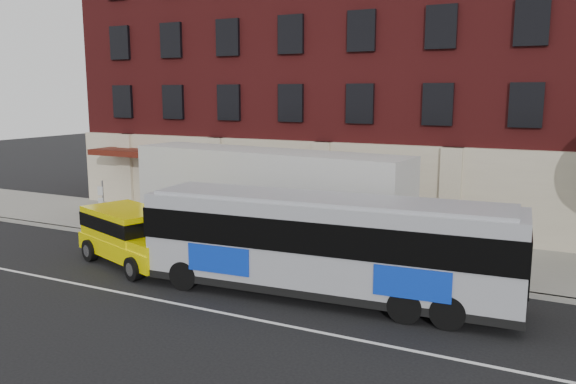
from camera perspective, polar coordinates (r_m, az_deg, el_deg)
The scene contains 9 objects.
ground at distance 17.89m, azimuth -11.82°, elevation -11.43°, with size 120.00×120.00×0.00m, color black.
sidewalk at distance 25.19m, azimuth 0.92°, elevation -4.75°, with size 60.00×6.00×0.15m, color gray.
kerb at distance 22.61m, azimuth -2.37°, elevation -6.47°, with size 60.00×0.25×0.15m, color gray.
lane_line at distance 18.26m, azimuth -10.84°, elevation -10.93°, with size 60.00×0.12×0.01m, color silver.
building at distance 31.73m, azimuth 7.24°, elevation 11.87°, with size 30.00×12.10×15.00m.
sign_pole at distance 27.41m, azimuth -18.02°, elevation -1.09°, with size 0.30×0.20×2.50m.
city_bus at distance 18.03m, azimuth 3.78°, elevation -5.06°, with size 12.03×3.36×3.25m.
yellow_suv at distance 22.54m, azimuth -15.34°, elevation -3.94°, with size 5.57×3.69×2.07m.
shipping_container at distance 23.88m, azimuth -2.16°, elevation -0.77°, with size 12.48×3.74×4.10m.
Camera 1 is at (10.46, -13.01, 6.43)m, focal length 35.63 mm.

